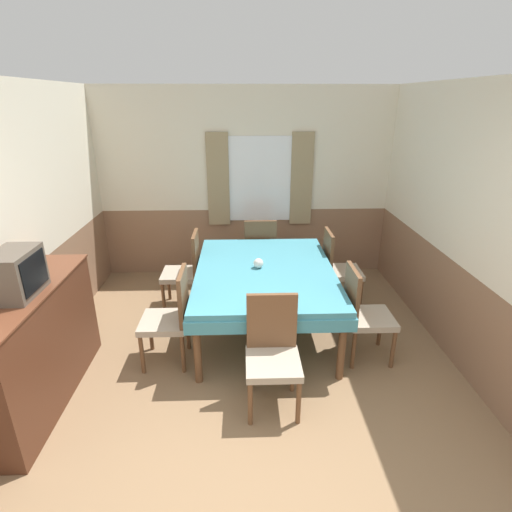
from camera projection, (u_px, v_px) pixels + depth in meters
name	position (u px, v px, depth m)	size (l,w,h in m)	color
ground_plane	(253.00, 504.00, 2.56)	(16.00, 16.00, 0.00)	#846647
wall_back	(246.00, 185.00, 5.57)	(4.42, 0.09, 2.60)	silver
wall_left	(31.00, 227.00, 3.75)	(0.05, 4.13, 2.60)	silver
wall_right	(456.00, 223.00, 3.88)	(0.05, 4.13, 2.60)	silver
dining_table	(265.00, 277.00, 4.29)	(1.49, 1.97, 0.73)	teal
chair_right_far	(337.00, 266.00, 4.88)	(0.44, 0.44, 0.96)	brown
chair_head_near	(273.00, 350.00, 3.26)	(0.44, 0.44, 0.96)	brown
chair_right_near	(363.00, 312.00, 3.85)	(0.44, 0.44, 0.96)	brown
chair_left_near	(171.00, 315.00, 3.79)	(0.44, 0.44, 0.96)	brown
chair_left_far	(186.00, 269.00, 4.82)	(0.44, 0.44, 0.96)	brown
chair_head_window	(260.00, 250.00, 5.42)	(0.44, 0.44, 0.96)	brown
sideboard	(34.00, 346.00, 3.29)	(0.46, 1.59, 1.03)	#4C2819
tv	(15.00, 274.00, 2.99)	(0.29, 0.43, 0.35)	#51473D
vase	(258.00, 263.00, 4.27)	(0.11, 0.11, 0.11)	silver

